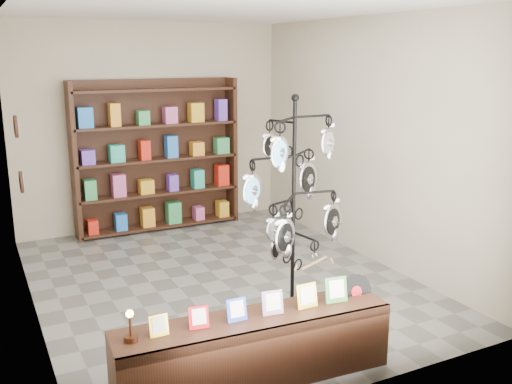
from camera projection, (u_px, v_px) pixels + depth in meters
The scene contains 6 objects.
ground at pixel (220, 280), 6.59m from camera, with size 5.00×5.00×0.00m, color slate.
room_envelope at pixel (218, 120), 6.15m from camera, with size 5.00×5.00×5.00m.
display_tree at pixel (294, 194), 5.32m from camera, with size 1.17×1.17×2.20m.
front_shelf at pixel (255, 349), 4.50m from camera, with size 2.25×0.60×0.79m.
back_shelving at pixel (157, 160), 8.34m from camera, with size 2.42×0.36×2.20m.
wall_clocks at pixel (19, 155), 6.06m from camera, with size 0.03×0.24×0.84m.
Camera 1 is at (-2.42, -5.68, 2.54)m, focal length 40.00 mm.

